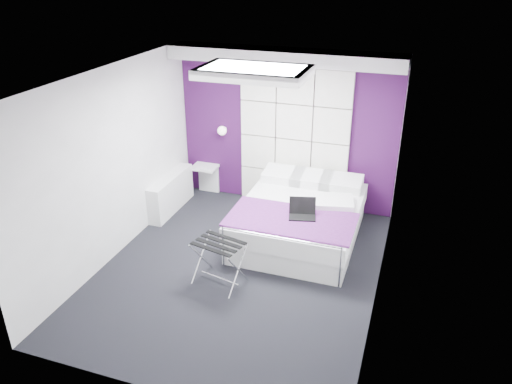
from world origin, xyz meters
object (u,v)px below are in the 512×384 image
Objects in this scene: radiator at (171,193)px; nightstand at (205,167)px; bed at (300,219)px; luggage_rack at (219,263)px; wall_lamp at (223,130)px; laptop at (303,212)px.

nightstand is at bearing 67.56° from radiator.
nightstand is (-1.94, 0.93, 0.21)m from bed.
radiator is 2.82× the size of nightstand.
nightstand is (0.30, 0.72, 0.22)m from radiator.
luggage_rack is (-0.69, -1.43, -0.01)m from bed.
luggage_rack is at bearing -46.75° from radiator.
wall_lamp is 0.78m from nightstand.
wall_lamp reaches higher than radiator.
wall_lamp is 1.35m from radiator.
wall_lamp is at bearing 123.48° from luggage_rack.
radiator is 0.57× the size of bed.
radiator is at bearing -130.10° from wall_lamp.
laptop reaches higher than bed.
laptop is at bearing 64.44° from luggage_rack.
laptop is at bearing -32.47° from nightstand.
luggage_rack is at bearing -69.37° from wall_lamp.
luggage_rack is 1.66× the size of laptop.
luggage_rack is 1.38m from laptop.
radiator is 0.81m from nightstand.
laptop is (0.83, 1.04, 0.36)m from luggage_rack.
laptop is (2.07, -1.32, 0.14)m from nightstand.
nightstand is at bearing 130.68° from luggage_rack.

